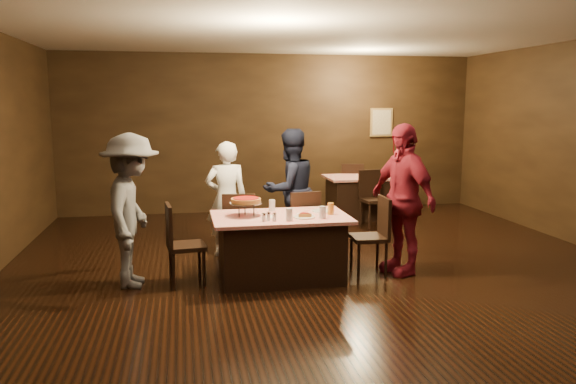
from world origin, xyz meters
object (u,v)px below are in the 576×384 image
at_px(back_table, 361,197).
at_px(chair_end_left, 186,244).
at_px(glass_amber, 331,209).
at_px(chair_far_left, 240,228).
at_px(diner_red_shirt, 402,199).
at_px(main_table, 280,247).
at_px(diner_white_jacket, 226,199).
at_px(chair_end_right, 369,236).
at_px(chair_far_right, 300,225).
at_px(chair_back_far, 352,188).
at_px(glass_front_right, 323,212).
at_px(plate_empty, 322,211).
at_px(glass_back, 272,205).
at_px(glass_front_left, 289,214).
at_px(diner_navy_hoodie, 290,190).
at_px(pizza_stand, 246,201).
at_px(diner_grey_knit, 132,211).
at_px(chair_back_near, 374,199).

xyz_separation_m(back_table, chair_end_left, (-3.17, -3.24, 0.09)).
xyz_separation_m(chair_end_left, glass_amber, (1.70, -0.05, 0.37)).
height_order(chair_far_left, diner_red_shirt, diner_red_shirt).
height_order(main_table, diner_white_jacket, diner_white_jacket).
height_order(main_table, chair_end_right, chair_end_right).
xyz_separation_m(back_table, diner_red_shirt, (-0.56, -3.27, 0.54)).
distance_m(chair_far_right, diner_white_jacket, 1.08).
bearing_deg(main_table, back_table, 57.46).
bearing_deg(chair_far_left, diner_red_shirt, 168.06).
xyz_separation_m(chair_end_left, chair_back_far, (3.17, 3.84, 0.00)).
height_order(back_table, glass_front_right, glass_front_right).
bearing_deg(glass_amber, plate_empty, 104.04).
distance_m(main_table, back_table, 3.85).
distance_m(main_table, glass_back, 0.55).
bearing_deg(main_table, chair_end_right, 0.00).
xyz_separation_m(chair_far_left, glass_amber, (1.00, -0.80, 0.37)).
distance_m(diner_white_jacket, glass_front_left, 1.60).
height_order(back_table, diner_white_jacket, diner_white_jacket).
relative_size(chair_end_left, glass_front_right, 6.79).
xyz_separation_m(main_table, diner_white_jacket, (-0.54, 1.18, 0.40)).
bearing_deg(chair_back_far, chair_far_left, 65.03).
height_order(diner_white_jacket, diner_navy_hoodie, diner_navy_hoodie).
bearing_deg(glass_amber, chair_end_left, 178.32).
relative_size(diner_navy_hoodie, glass_amber, 12.35).
distance_m(chair_far_left, diner_navy_hoodie, 1.03).
xyz_separation_m(chair_far_left, glass_front_right, (0.85, -1.00, 0.37)).
xyz_separation_m(chair_end_left, pizza_stand, (0.70, 0.05, 0.48)).
bearing_deg(back_table, chair_back_far, 90.00).
bearing_deg(glass_amber, main_table, 175.24).
bearing_deg(pizza_stand, chair_end_right, -1.91).
bearing_deg(chair_end_left, chair_far_right, -70.19).
relative_size(main_table, chair_far_left, 1.68).
bearing_deg(chair_end_right, chair_back_far, 167.94).
distance_m(diner_grey_knit, glass_back, 1.67).
height_order(chair_back_near, diner_grey_knit, diner_grey_knit).
distance_m(diner_red_shirt, pizza_stand, 1.91).
height_order(diner_navy_hoodie, plate_empty, diner_navy_hoodie).
bearing_deg(glass_front_right, chair_back_near, 59.90).
distance_m(main_table, chair_far_right, 0.85).
bearing_deg(glass_front_right, chair_far_left, 130.36).
height_order(diner_red_shirt, glass_amber, diner_red_shirt).
bearing_deg(glass_front_left, chair_far_right, 71.57).
relative_size(chair_end_left, glass_amber, 6.79).
bearing_deg(diner_navy_hoodie, diner_white_jacket, -15.85).
bearing_deg(main_table, chair_far_left, 118.07).
bearing_deg(diner_navy_hoodie, diner_red_shirt, 106.86).
xyz_separation_m(pizza_stand, glass_amber, (1.00, -0.10, -0.11)).
height_order(chair_back_near, diner_red_shirt, diner_red_shirt).
relative_size(diner_red_shirt, plate_empty, 7.38).
height_order(glass_front_left, glass_amber, same).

